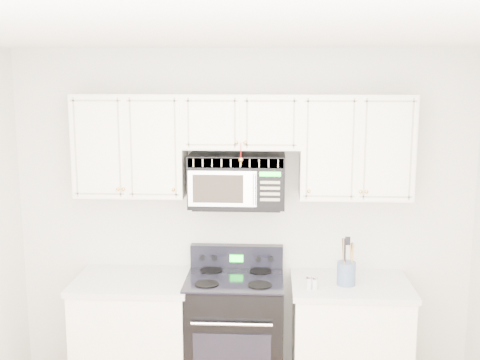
{
  "coord_description": "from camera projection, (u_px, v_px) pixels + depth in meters",
  "views": [
    {
      "loc": [
        0.22,
        -2.76,
        2.42
      ],
      "look_at": [
        0.0,
        1.3,
        1.69
      ],
      "focal_mm": 45.0,
      "sensor_mm": 36.0,
      "label": 1
    }
  ],
  "objects": [
    {
      "name": "range",
      "position": [
        235.0,
        335.0,
        4.49
      ],
      "size": [
        0.71,
        0.65,
        1.11
      ],
      "color": "black",
      "rests_on": "ground"
    },
    {
      "name": "shaker_pepper",
      "position": [
        309.0,
        283.0,
        4.22
      ],
      "size": [
        0.04,
        0.04,
        0.09
      ],
      "color": "silver",
      "rests_on": "base_cabinet_right"
    },
    {
      "name": "upper_cabinets",
      "position": [
        242.0,
        141.0,
        4.37
      ],
      "size": [
        2.44,
        0.37,
        0.75
      ],
      "color": "white",
      "rests_on": "ground"
    },
    {
      "name": "room",
      "position": [
        225.0,
        306.0,
        2.92
      ],
      "size": [
        3.51,
        3.51,
        2.61
      ],
      "color": "#9A6143",
      "rests_on": "ground"
    },
    {
      "name": "shaker_salt",
      "position": [
        315.0,
        283.0,
        4.21
      ],
      "size": [
        0.04,
        0.04,
        0.09
      ],
      "color": "silver",
      "rests_on": "base_cabinet_right"
    },
    {
      "name": "base_cabinet_right",
      "position": [
        349.0,
        346.0,
        4.45
      ],
      "size": [
        0.86,
        0.65,
        0.92
      ],
      "color": "white",
      "rests_on": "ground"
    },
    {
      "name": "base_cabinet_left",
      "position": [
        135.0,
        341.0,
        4.53
      ],
      "size": [
        0.86,
        0.65,
        0.92
      ],
      "color": "white",
      "rests_on": "ground"
    },
    {
      "name": "microwave",
      "position": [
        237.0,
        180.0,
        4.41
      ],
      "size": [
        0.7,
        0.4,
        0.38
      ],
      "color": "black",
      "rests_on": "ground"
    },
    {
      "name": "utensil_crock",
      "position": [
        346.0,
        272.0,
        4.3
      ],
      "size": [
        0.13,
        0.13,
        0.35
      ],
      "color": "slate",
      "rests_on": "base_cabinet_right"
    }
  ]
}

